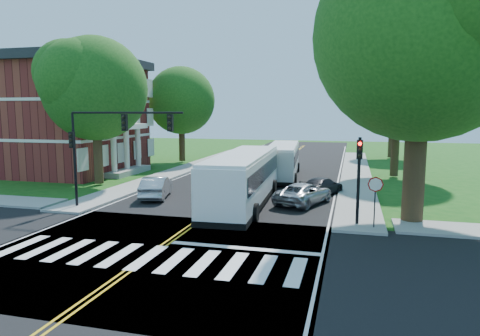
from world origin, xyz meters
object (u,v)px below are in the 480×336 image
(signal_nw, at_px, (108,137))
(suv, at_px, (304,193))
(bus_follow, at_px, (283,160))
(signal_ne, at_px, (359,169))
(hatchback, at_px, (156,187))
(bus_lead, at_px, (244,178))
(dark_sedan, at_px, (322,186))

(signal_nw, distance_m, suv, 12.38)
(bus_follow, xyz_separation_m, suv, (3.02, -10.61, -0.86))
(signal_ne, distance_m, hatchback, 13.86)
(bus_lead, distance_m, suv, 3.97)
(bus_lead, height_order, hatchback, bus_lead)
(bus_lead, xyz_separation_m, suv, (3.57, 1.38, -1.05))
(signal_nw, xyz_separation_m, signal_ne, (14.06, 0.01, -1.41))
(bus_lead, height_order, suv, bus_lead)
(signal_ne, height_order, suv, signal_ne)
(bus_lead, relative_size, suv, 2.64)
(signal_nw, xyz_separation_m, bus_follow, (7.81, 15.33, -2.84))
(bus_lead, xyz_separation_m, hatchback, (-6.27, 0.74, -0.98))
(signal_ne, height_order, bus_follow, signal_ne)
(signal_ne, height_order, hatchback, signal_ne)
(bus_follow, bearing_deg, signal_nw, 57.91)
(signal_nw, xyz_separation_m, dark_sedan, (11.75, 8.00, -3.76))
(bus_lead, height_order, bus_follow, bus_lead)
(signal_nw, bearing_deg, dark_sedan, 34.24)
(bus_lead, bearing_deg, suv, -161.88)
(signal_nw, height_order, dark_sedan, signal_nw)
(signal_ne, xyz_separation_m, bus_follow, (-6.24, 15.31, -1.43))
(bus_lead, bearing_deg, signal_ne, 150.95)
(signal_ne, relative_size, bus_follow, 0.39)
(signal_ne, distance_m, bus_lead, 7.67)
(suv, bearing_deg, dark_sedan, -85.44)
(signal_nw, bearing_deg, bus_follow, 62.99)
(signal_nw, height_order, bus_lead, signal_nw)
(signal_nw, height_order, hatchback, signal_nw)
(hatchback, height_order, suv, hatchback)
(signal_ne, xyz_separation_m, suv, (-3.22, 4.70, -2.29))
(signal_nw, bearing_deg, bus_lead, 24.69)
(signal_nw, xyz_separation_m, hatchback, (0.99, 4.08, -3.63))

